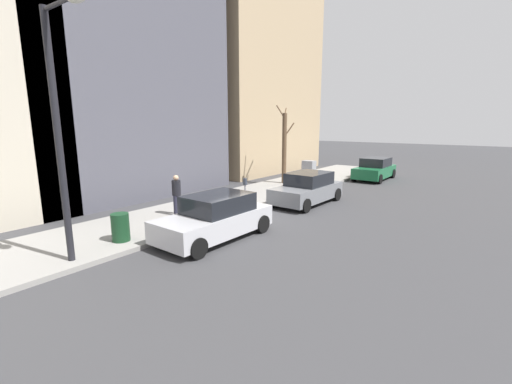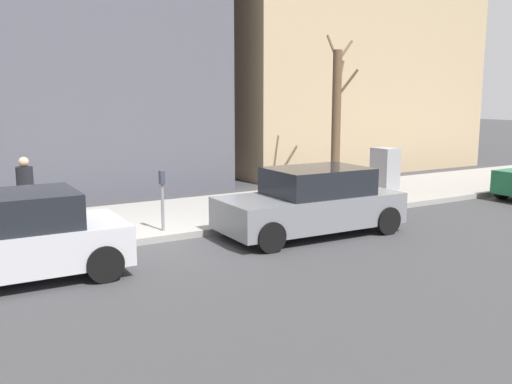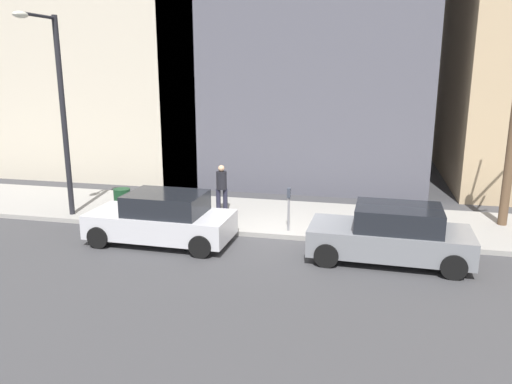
# 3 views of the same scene
# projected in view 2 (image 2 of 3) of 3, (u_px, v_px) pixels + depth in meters

# --- Properties ---
(ground_plane) EXTENTS (120.00, 120.00, 0.00)m
(ground_plane) POSITION_uv_depth(u_px,v_px,m) (161.00, 243.00, 12.26)
(ground_plane) COLOR #38383A
(sidewalk) EXTENTS (4.00, 36.00, 0.15)m
(sidewalk) POSITION_uv_depth(u_px,v_px,m) (130.00, 222.00, 13.94)
(sidewalk) COLOR gray
(sidewalk) RESTS_ON ground
(parked_car_grey) EXTENTS (2.01, 4.24, 1.52)m
(parked_car_grey) POSITION_uv_depth(u_px,v_px,m) (312.00, 203.00, 12.90)
(parked_car_grey) COLOR slate
(parked_car_grey) RESTS_ON ground
(parked_car_silver) EXTENTS (1.99, 4.23, 1.52)m
(parked_car_silver) POSITION_uv_depth(u_px,v_px,m) (1.00, 240.00, 9.58)
(parked_car_silver) COLOR #B7B7BC
(parked_car_silver) RESTS_ON ground
(parking_meter) EXTENTS (0.14, 0.10, 1.35)m
(parking_meter) POSITION_uv_depth(u_px,v_px,m) (162.00, 194.00, 12.60)
(parking_meter) COLOR slate
(parking_meter) RESTS_ON sidewalk
(utility_box) EXTENTS (0.83, 0.61, 1.43)m
(utility_box) POSITION_uv_depth(u_px,v_px,m) (385.00, 172.00, 17.11)
(utility_box) COLOR #A8A399
(utility_box) RESTS_ON sidewalk
(bare_tree) EXTENTS (1.15, 1.14, 4.85)m
(bare_tree) POSITION_uv_depth(u_px,v_px,m) (337.00, 117.00, 17.53)
(bare_tree) COLOR brown
(bare_tree) RESTS_ON sidewalk
(pedestrian_near_meter) EXTENTS (0.36, 0.39, 1.66)m
(pedestrian_near_meter) POSITION_uv_depth(u_px,v_px,m) (25.00, 189.00, 12.55)
(pedestrian_near_meter) COLOR #1E1E2D
(pedestrian_near_meter) RESTS_ON sidewalk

